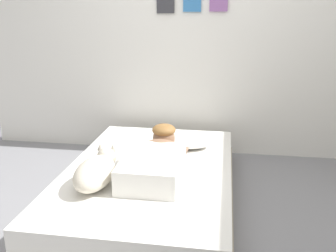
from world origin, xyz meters
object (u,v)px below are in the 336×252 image
(bed, at_px, (150,184))
(coffee_cup, at_px, (182,145))
(person_lying, at_px, (156,159))
(dog, at_px, (96,171))
(pillow, at_px, (182,141))
(cell_phone, at_px, (147,165))

(bed, distance_m, coffee_cup, 0.51)
(bed, xyz_separation_m, person_lying, (0.07, -0.07, 0.26))
(bed, distance_m, dog, 0.54)
(pillow, xyz_separation_m, dog, (-0.51, -0.86, 0.05))
(bed, xyz_separation_m, coffee_cup, (0.21, 0.43, 0.19))
(bed, height_order, dog, dog)
(person_lying, height_order, dog, person_lying)
(bed, relative_size, cell_phone, 14.72)
(pillow, bearing_deg, person_lying, -103.09)
(person_lying, height_order, coffee_cup, person_lying)
(person_lying, distance_m, dog, 0.47)
(pillow, bearing_deg, bed, -111.93)
(bed, bearing_deg, person_lying, -47.23)
(dog, xyz_separation_m, cell_phone, (0.28, 0.39, -0.10))
(bed, bearing_deg, coffee_cup, 64.25)
(coffee_cup, bearing_deg, cell_phone, -120.51)
(dog, xyz_separation_m, coffee_cup, (0.51, 0.78, -0.07))
(bed, distance_m, cell_phone, 0.16)
(dog, relative_size, coffee_cup, 4.60)
(pillow, bearing_deg, dog, -120.75)
(person_lying, bearing_deg, coffee_cup, 74.55)
(person_lying, height_order, cell_phone, person_lying)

